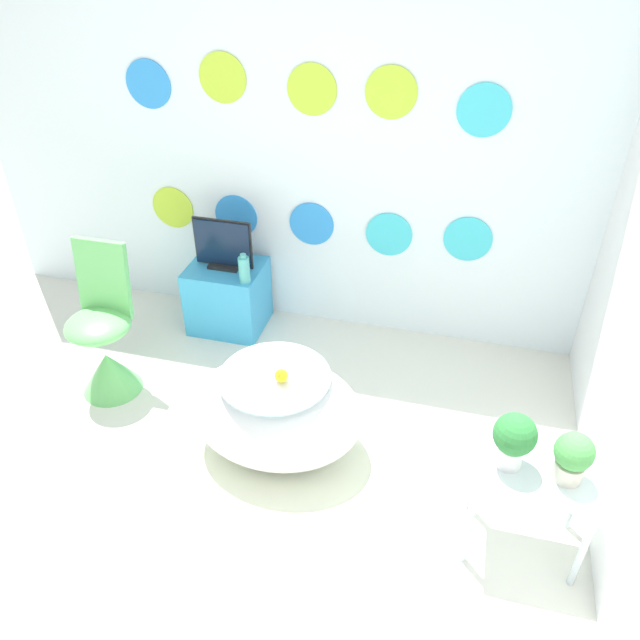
{
  "coord_description": "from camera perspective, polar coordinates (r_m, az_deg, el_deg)",
  "views": [
    {
      "loc": [
        0.96,
        -1.37,
        2.46
      ],
      "look_at": [
        0.34,
        0.98,
        0.75
      ],
      "focal_mm": 35.0,
      "sensor_mm": 36.0,
      "label": 1
    }
  ],
  "objects": [
    {
      "name": "tv_cabinet",
      "position": [
        4.16,
        -8.41,
        2.16
      ],
      "size": [
        0.47,
        0.4,
        0.45
      ],
      "color": "#389ED6",
      "rests_on": "ground_plane"
    },
    {
      "name": "vase",
      "position": [
        3.83,
        -6.95,
        4.63
      ],
      "size": [
        0.07,
        0.07,
        0.19
      ],
      "color": "#51B2AD",
      "rests_on": "tv_cabinet"
    },
    {
      "name": "rug",
      "position": [
        3.27,
        -4.16,
        -13.95
      ],
      "size": [
        1.28,
        1.0,
        0.01
      ],
      "color": "silver",
      "rests_on": "ground_plane"
    },
    {
      "name": "potted_plant_left",
      "position": [
        2.66,
        17.34,
        -10.25
      ],
      "size": [
        0.18,
        0.18,
        0.26
      ],
      "color": "white",
      "rests_on": "side_table"
    },
    {
      "name": "ground_plane",
      "position": [
        2.98,
        -12.14,
        -21.93
      ],
      "size": [
        12.0,
        12.0,
        0.0
      ],
      "primitive_type": "plane",
      "color": "silver"
    },
    {
      "name": "potted_plant_right",
      "position": [
        2.71,
        22.12,
        -11.44
      ],
      "size": [
        0.16,
        0.16,
        0.23
      ],
      "color": "beige",
      "rests_on": "side_table"
    },
    {
      "name": "wall_back_dotted",
      "position": [
        3.76,
        -0.87,
        17.01
      ],
      "size": [
        4.41,
        0.05,
        2.6
      ],
      "color": "white",
      "rests_on": "ground_plane"
    },
    {
      "name": "tv",
      "position": [
        3.98,
        -8.85,
        6.68
      ],
      "size": [
        0.38,
        0.12,
        0.33
      ],
      "color": "black",
      "rests_on": "tv_cabinet"
    },
    {
      "name": "rubber_duck",
      "position": [
        2.99,
        -3.58,
        -5.07
      ],
      "size": [
        0.07,
        0.07,
        0.08
      ],
      "color": "yellow",
      "rests_on": "bathtub"
    },
    {
      "name": "side_table",
      "position": [
        2.85,
        18.83,
        -13.95
      ],
      "size": [
        0.51,
        0.35,
        0.49
      ],
      "color": "silver",
      "rests_on": "ground_plane"
    },
    {
      "name": "chair",
      "position": [
        3.76,
        -19.03,
        -2.48
      ],
      "size": [
        0.36,
        0.37,
        0.9
      ],
      "color": "#66C166",
      "rests_on": "ground_plane"
    },
    {
      "name": "bathtub",
      "position": [
        3.22,
        -3.99,
        -8.29
      ],
      "size": [
        0.89,
        0.68,
        0.5
      ],
      "color": "white",
      "rests_on": "ground_plane"
    }
  ]
}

